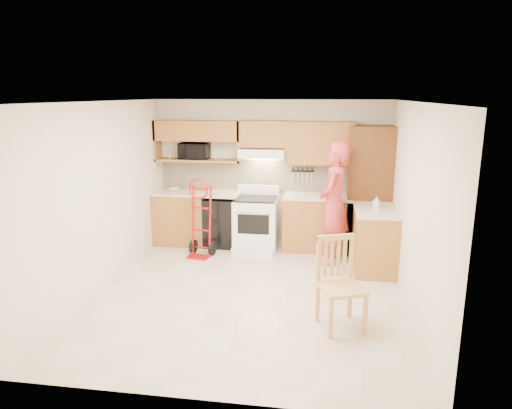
% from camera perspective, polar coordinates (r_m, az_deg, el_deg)
% --- Properties ---
extents(floor, '(4.00, 4.50, 0.02)m').
position_cam_1_polar(floor, '(6.29, -0.69, -10.95)').
color(floor, '#C3B194').
rests_on(floor, ground).
extents(ceiling, '(4.00, 4.50, 0.02)m').
position_cam_1_polar(ceiling, '(5.73, -0.76, 12.67)').
color(ceiling, white).
rests_on(ceiling, ground).
extents(wall_back, '(4.00, 0.02, 2.50)m').
position_cam_1_polar(wall_back, '(8.08, 1.87, 3.92)').
color(wall_back, beige).
rests_on(wall_back, ground).
extents(wall_front, '(4.00, 0.02, 2.50)m').
position_cam_1_polar(wall_front, '(3.76, -6.34, -7.52)').
color(wall_front, beige).
rests_on(wall_front, ground).
extents(wall_left, '(0.02, 4.50, 2.50)m').
position_cam_1_polar(wall_left, '(6.51, -18.48, 0.88)').
color(wall_left, beige).
rests_on(wall_left, ground).
extents(wall_right, '(0.02, 4.50, 2.50)m').
position_cam_1_polar(wall_right, '(5.91, 18.90, -0.39)').
color(wall_right, beige).
rests_on(wall_right, ground).
extents(backsplash, '(3.92, 0.03, 0.55)m').
position_cam_1_polar(backsplash, '(8.06, 1.84, 3.54)').
color(backsplash, beige).
rests_on(backsplash, wall_back).
extents(lower_cab_left, '(0.90, 0.60, 0.90)m').
position_cam_1_polar(lower_cab_left, '(8.28, -9.16, -1.68)').
color(lower_cab_left, '#B1782C').
rests_on(lower_cab_left, ground).
extents(dishwasher, '(0.60, 0.60, 0.85)m').
position_cam_1_polar(dishwasher, '(8.09, -4.08, -2.08)').
color(dishwasher, black).
rests_on(dishwasher, ground).
extents(lower_cab_right, '(1.14, 0.60, 0.90)m').
position_cam_1_polar(lower_cab_right, '(7.90, 7.55, -2.36)').
color(lower_cab_right, '#B1782C').
rests_on(lower_cab_right, ground).
extents(countertop_left, '(1.50, 0.63, 0.04)m').
position_cam_1_polar(countertop_left, '(8.08, -7.25, 1.44)').
color(countertop_left, beige).
rests_on(countertop_left, lower_cab_left).
extents(countertop_right, '(1.14, 0.63, 0.04)m').
position_cam_1_polar(countertop_right, '(7.78, 7.66, 0.97)').
color(countertop_right, beige).
rests_on(countertop_right, lower_cab_right).
extents(cab_return_right, '(0.60, 1.00, 0.90)m').
position_cam_1_polar(cab_return_right, '(7.17, 14.40, -4.33)').
color(cab_return_right, '#B1782C').
rests_on(cab_return_right, ground).
extents(countertop_return, '(0.63, 1.00, 0.04)m').
position_cam_1_polar(countertop_return, '(7.04, 14.62, -0.68)').
color(countertop_return, beige).
rests_on(countertop_return, cab_return_right).
extents(pantry_tall, '(0.70, 0.60, 2.10)m').
position_cam_1_polar(pantry_tall, '(7.79, 13.73, 1.68)').
color(pantry_tall, '#5D3414').
rests_on(pantry_tall, ground).
extents(upper_cab_left, '(1.50, 0.33, 0.34)m').
position_cam_1_polar(upper_cab_left, '(8.06, -7.22, 9.04)').
color(upper_cab_left, '#B1782C').
rests_on(upper_cab_left, wall_back).
extents(upper_shelf_mw, '(1.50, 0.33, 0.04)m').
position_cam_1_polar(upper_shelf_mw, '(8.11, -7.11, 5.44)').
color(upper_shelf_mw, '#B1782C').
rests_on(upper_shelf_mw, wall_back).
extents(upper_cab_center, '(0.76, 0.33, 0.44)m').
position_cam_1_polar(upper_cab_center, '(7.83, 0.87, 8.72)').
color(upper_cab_center, '#B1782C').
rests_on(upper_cab_center, wall_back).
extents(upper_cab_right, '(1.14, 0.33, 0.70)m').
position_cam_1_polar(upper_cab_right, '(7.78, 7.88, 7.52)').
color(upper_cab_right, '#B1782C').
rests_on(upper_cab_right, wall_back).
extents(range_hood, '(0.76, 0.46, 0.14)m').
position_cam_1_polar(range_hood, '(7.80, 0.80, 6.41)').
color(range_hood, white).
rests_on(range_hood, wall_back).
extents(knife_strip, '(0.40, 0.05, 0.29)m').
position_cam_1_polar(knife_strip, '(7.98, 5.75, 3.67)').
color(knife_strip, black).
rests_on(knife_strip, backsplash).
extents(microwave, '(0.51, 0.35, 0.28)m').
position_cam_1_polar(microwave, '(8.11, -7.62, 6.56)').
color(microwave, black).
rests_on(microwave, upper_shelf_mw).
extents(range, '(0.72, 0.94, 1.06)m').
position_cam_1_polar(range, '(7.77, -0.06, -1.90)').
color(range, white).
rests_on(range, ground).
extents(person, '(0.61, 0.78, 1.91)m').
position_cam_1_polar(person, '(7.19, 9.55, 0.13)').
color(person, '#CC393F').
rests_on(person, ground).
extents(hand_truck, '(0.52, 0.49, 1.16)m').
position_cam_1_polar(hand_truck, '(7.52, -6.98, -2.13)').
color(hand_truck, '#B10F10').
rests_on(hand_truck, ground).
extents(dining_chair, '(0.62, 0.65, 1.04)m').
position_cam_1_polar(dining_chair, '(5.31, 10.52, -9.71)').
color(dining_chair, '#E0B261').
rests_on(dining_chair, ground).
extents(soap_bottle, '(0.11, 0.11, 0.19)m').
position_cam_1_polar(soap_bottle, '(7.06, 14.64, 0.28)').
color(soap_bottle, white).
rests_on(soap_bottle, countertop_return).
extents(bowl, '(0.22, 0.22, 0.05)m').
position_cam_1_polar(bowl, '(8.19, -10.04, 1.82)').
color(bowl, white).
rests_on(bowl, countertop_left).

